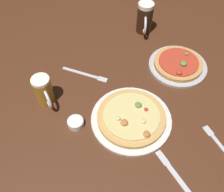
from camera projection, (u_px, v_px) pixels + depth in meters
ground_plane at (112, 101)px, 1.14m from camera, size 2.40×2.40×0.03m
pizza_plate_near at (131, 118)px, 1.05m from camera, size 0.33×0.33×0.05m
pizza_plate_far at (178, 64)px, 1.23m from camera, size 0.27×0.27×0.05m
beer_mug_dark at (44, 91)px, 1.07m from camera, size 0.08×0.13×0.13m
beer_mug_pale at (145, 18)px, 1.35m from camera, size 0.08×0.14×0.16m
ramekin_sauce at (76, 123)px, 1.04m from camera, size 0.06×0.06×0.03m
fork_left at (86, 74)px, 1.21m from camera, size 0.19×0.15×0.01m
knife_right at (178, 178)px, 0.91m from camera, size 0.07×0.24×0.01m
fork_spare at (222, 147)px, 0.98m from camera, size 0.05×0.21×0.01m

